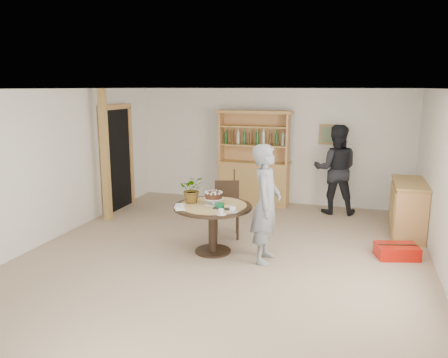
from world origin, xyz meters
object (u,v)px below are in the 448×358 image
hutch (254,173)px  sideboard (408,208)px  red_suitcase (397,251)px  adult_person (335,169)px  dining_chair (227,205)px  teen_boy (266,204)px  dining_table (213,215)px

hutch → sideboard: (3.04, -1.24, -0.22)m
sideboard → red_suitcase: size_ratio=1.84×
hutch → adult_person: hutch is taller
sideboard → dining_chair: dining_chair is taller
adult_person → red_suitcase: 2.57m
teen_boy → hutch: bearing=15.7°
dining_table → red_suitcase: bearing=12.4°
sideboard → adult_person: adult_person is taller
teen_boy → adult_person: (0.81, 2.90, 0.03)m
dining_chair → sideboard: bearing=1.1°
hutch → sideboard: 3.29m
teen_boy → red_suitcase: teen_boy is taller
dining_table → adult_person: size_ratio=0.67×
hutch → dining_table: hutch is taller
dining_chair → hutch: bearing=74.4°
dining_table → adult_person: adult_person is taller
dining_table → adult_person: (1.66, 2.80, 0.30)m
sideboard → adult_person: size_ratio=0.70×
red_suitcase → adult_person: bearing=100.5°
adult_person → dining_chair: bearing=43.7°
hutch → adult_person: bearing=-7.9°
hutch → red_suitcase: bearing=-41.0°
sideboard → dining_table: size_ratio=1.05×
dining_table → dining_chair: (-0.02, 0.83, -0.07)m
dining_chair → dining_table: bearing=-105.3°
sideboard → teen_boy: teen_boy is taller
hutch → sideboard: size_ratio=1.62×
hutch → dining_table: (0.08, -3.04, -0.08)m
adult_person → red_suitcase: bearing=110.0°
teen_boy → dining_chair: bearing=42.5°
sideboard → red_suitcase: sideboard is taller
teen_boy → adult_person: adult_person is taller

